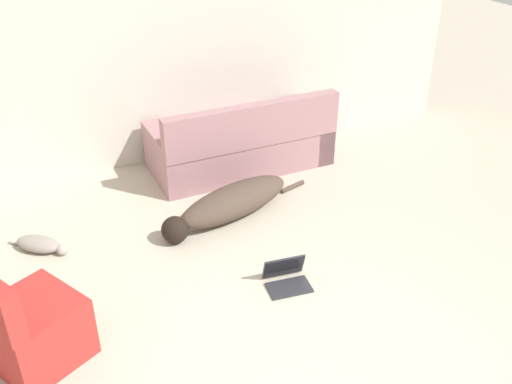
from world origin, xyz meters
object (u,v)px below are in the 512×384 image
at_px(couch, 241,145).
at_px(cat, 40,244).
at_px(laptop_open, 286,275).
at_px(side_chair, 30,328).
at_px(dog, 230,203).

distance_m(couch, cat, 2.36).
relative_size(laptop_open, side_chair, 0.45).
bearing_deg(dog, side_chair, 14.59).
bearing_deg(couch, cat, 17.33).
bearing_deg(cat, laptop_open, 5.44).
relative_size(couch, side_chair, 2.39).
bearing_deg(side_chair, laptop_open, -116.69).
height_order(couch, dog, couch).
distance_m(dog, cat, 1.73).
distance_m(couch, side_chair, 3.17).
distance_m(cat, side_chair, 1.36).
xyz_separation_m(couch, laptop_open, (-0.45, -2.04, -0.20)).
xyz_separation_m(dog, laptop_open, (0.05, -1.11, -0.08)).
distance_m(cat, laptop_open, 2.17).
distance_m(dog, laptop_open, 1.11).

